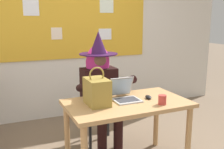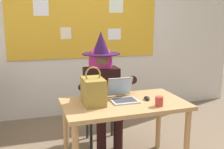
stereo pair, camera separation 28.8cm
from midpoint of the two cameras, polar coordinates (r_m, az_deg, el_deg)
The scene contains 8 objects.
wall_back_bulletin at distance 4.25m, azimuth -9.98°, elevation 9.41°, with size 5.51×2.00×2.74m.
desk_main at distance 2.69m, azimuth 0.27°, elevation -8.06°, with size 1.26×0.74×0.74m.
chair_at_desk at distance 3.35m, azimuth -5.63°, elevation -6.30°, with size 0.45×0.45×0.91m.
person_costumed at distance 3.16m, azimuth -5.17°, elevation -2.07°, with size 0.60×0.70×1.43m.
laptop at distance 2.72m, azimuth -0.27°, elevation -4.52°, with size 0.27×0.31×0.22m.
computer_mouse at distance 2.77m, azimuth 5.05°, elevation -5.00°, with size 0.06×0.10×0.03m, color black.
handbag at distance 2.55m, azimuth -6.58°, elevation -3.74°, with size 0.20×0.30×0.38m.
coffee_mug at distance 2.59m, azimuth 7.88°, elevation -5.57°, with size 0.08×0.08×0.10m, color #B23833.
Camera 1 is at (-1.11, -2.19, 1.56)m, focal length 41.60 mm.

